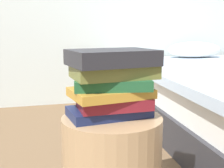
{
  "coord_description": "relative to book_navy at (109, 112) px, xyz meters",
  "views": [
    {
      "loc": [
        -0.28,
        -1.01,
        0.74
      ],
      "look_at": [
        0.0,
        0.0,
        0.55
      ],
      "focal_mm": 48.04,
      "sensor_mm": 36.0,
      "label": 1
    }
  ],
  "objects": [
    {
      "name": "book_ochre",
      "position": [
        0.0,
        -0.01,
        0.07
      ],
      "size": [
        0.3,
        0.23,
        0.03
      ],
      "primitive_type": "cube",
      "rotation": [
        0.0,
        0.0,
        0.15
      ],
      "color": "#B7842D",
      "rests_on": "book_maroon"
    },
    {
      "name": "book_charcoal",
      "position": [
        0.0,
        -0.01,
        0.2
      ],
      "size": [
        0.32,
        0.25,
        0.06
      ],
      "primitive_type": "cube",
      "rotation": [
        0.0,
        0.0,
        0.16
      ],
      "color": "#28282D",
      "rests_on": "book_olive"
    },
    {
      "name": "book_forest",
      "position": [
        0.0,
        -0.01,
        0.11
      ],
      "size": [
        0.29,
        0.2,
        0.04
      ],
      "primitive_type": "cube",
      "rotation": [
        0.0,
        0.0,
        -0.16
      ],
      "color": "#1E512D",
      "rests_on": "book_ochre"
    },
    {
      "name": "book_maroon",
      "position": [
        0.01,
        -0.02,
        0.04
      ],
      "size": [
        0.25,
        0.15,
        0.04
      ],
      "primitive_type": "cube",
      "rotation": [
        0.0,
        0.0,
        0.01
      ],
      "color": "maroon",
      "rests_on": "book_navy"
    },
    {
      "name": "book_olive",
      "position": [
        0.02,
        -0.0,
        0.15
      ],
      "size": [
        0.3,
        0.2,
        0.05
      ],
      "primitive_type": "cube",
      "rotation": [
        0.0,
        0.0,
        0.08
      ],
      "color": "olive",
      "rests_on": "book_forest"
    },
    {
      "name": "book_navy",
      "position": [
        0.0,
        0.0,
        0.0
      ],
      "size": [
        0.31,
        0.19,
        0.03
      ],
      "primitive_type": "cube",
      "rotation": [
        0.0,
        0.0,
        0.11
      ],
      "color": "#19234C",
      "rests_on": "side_table"
    }
  ]
}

